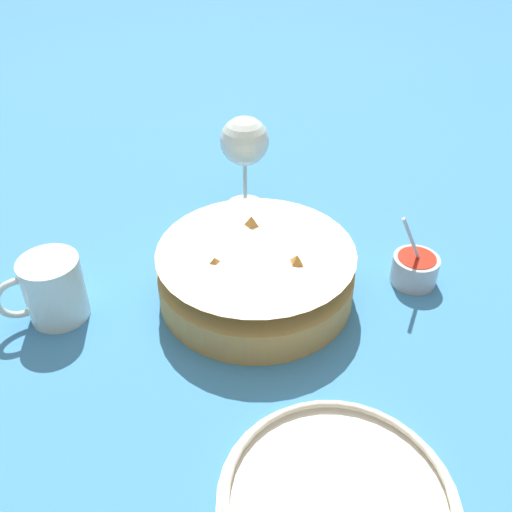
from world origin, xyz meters
name	(u,v)px	position (x,y,z in m)	size (l,w,h in m)	color
ground_plane	(249,305)	(0.00, 0.00, 0.00)	(4.00, 4.00, 0.00)	teal
food_basket	(256,275)	(-0.02, -0.01, 0.03)	(0.26, 0.26, 0.09)	#B2894C
sauce_cup	(415,268)	(-0.23, 0.06, 0.02)	(0.07, 0.06, 0.12)	#B7B7BC
wine_glass	(245,144)	(-0.11, -0.23, 0.11)	(0.08, 0.08, 0.16)	silver
beer_mug	(53,291)	(0.23, -0.10, 0.04)	(0.11, 0.08, 0.09)	silver
side_plate	(338,497)	(0.05, 0.29, 0.01)	(0.23, 0.23, 0.01)	silver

